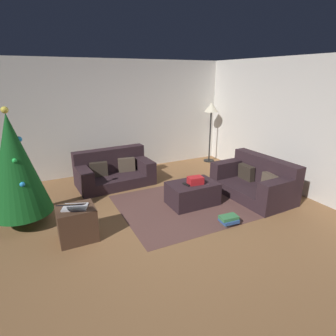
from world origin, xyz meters
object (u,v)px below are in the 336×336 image
christmas_tree (15,165)px  side_table (77,223)px  gift_box (195,180)px  laptop (74,206)px  couch_right (256,181)px  tv_remote (186,184)px  book_stack (229,220)px  couch_left (113,171)px  ottoman (192,193)px  corner_lamp (211,112)px

christmas_tree → side_table: christmas_tree is taller
gift_box → christmas_tree: (-2.78, 0.62, 0.51)m
christmas_tree → laptop: 1.18m
couch_right → laptop: couch_right is taller
christmas_tree → tv_remote: bearing=-12.8°
tv_remote → side_table: size_ratio=0.31×
laptop → book_stack: bearing=-15.0°
gift_box → side_table: 2.12m
christmas_tree → laptop: christmas_tree is taller
laptop → couch_left: bearing=60.7°
christmas_tree → laptop: (0.67, -0.87, -0.43)m
couch_right → book_stack: (-1.17, -0.68, -0.21)m
side_table → christmas_tree: bearing=130.2°
christmas_tree → book_stack: bearing=-26.9°
ottoman → laptop: size_ratio=1.81×
gift_box → book_stack: 0.94m
couch_left → book_stack: couch_left is taller
christmas_tree → ottoman: bearing=-11.5°
tv_remote → christmas_tree: bearing=158.0°
couch_right → christmas_tree: christmas_tree is taller
laptop → side_table: bearing=68.9°
tv_remote → laptop: (-1.94, -0.28, 0.13)m
christmas_tree → laptop: size_ratio=3.82×
gift_box → tv_remote: size_ratio=1.62×
side_table → book_stack: (2.20, -0.65, -0.17)m
gift_box → laptop: size_ratio=0.54×
gift_box → ottoman: bearing=112.7°
couch_right → laptop: (-3.40, -0.08, 0.26)m
tv_remote → side_table: side_table is taller
couch_left → book_stack: 2.78m
gift_box → christmas_tree: 2.89m
christmas_tree → corner_lamp: christmas_tree is taller
couch_right → side_table: (-3.38, -0.03, -0.04)m
christmas_tree → book_stack: (2.89, -1.46, -0.90)m
christmas_tree → side_table: size_ratio=3.55×
couch_left → ottoman: size_ratio=1.84×
couch_left → laptop: 2.23m
couch_left → corner_lamp: 3.02m
couch_left → corner_lamp: corner_lamp is taller
couch_right → ottoman: couch_right is taller
ottoman → christmas_tree: 2.92m
ottoman → tv_remote: size_ratio=5.48×
couch_left → gift_box: couch_left is taller
laptop → book_stack: (2.22, -0.59, -0.47)m
laptop → corner_lamp: size_ratio=0.31×
gift_box → side_table: bearing=-174.6°
tv_remote → side_table: bearing=177.3°
tv_remote → book_stack: tv_remote is taller
side_table → corner_lamp: (3.86, 2.32, 1.09)m
couch_left → tv_remote: bearing=114.0°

